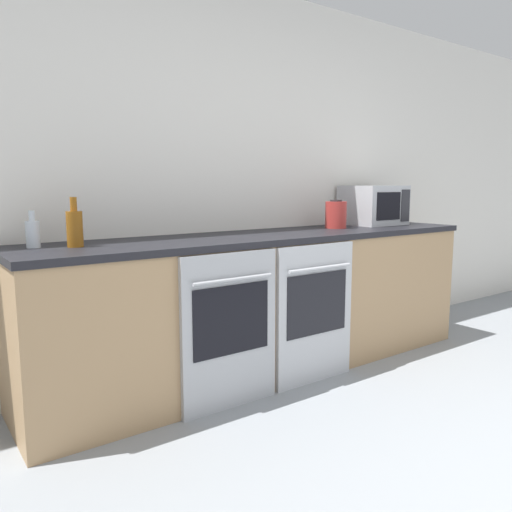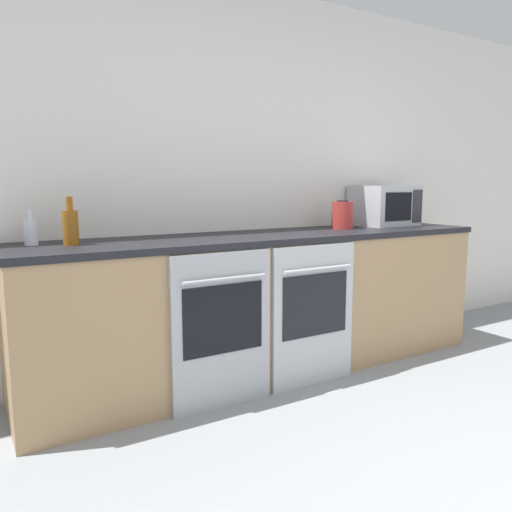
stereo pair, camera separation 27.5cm
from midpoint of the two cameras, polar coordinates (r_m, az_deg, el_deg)
wall_back at (r=3.58m, az=-4.24°, el=8.81°), size 10.00×0.06×2.60m
counter_back at (r=3.37m, az=-0.86°, el=-5.37°), size 3.25×0.68×0.94m
oven_left at (r=2.82m, az=-5.77°, el=-8.48°), size 0.61×0.06×0.89m
oven_right at (r=3.17m, az=4.35°, el=-6.55°), size 0.61×0.06×0.89m
microwave at (r=4.13m, az=11.41°, el=5.71°), size 0.45×0.38×0.31m
bottle_clear at (r=2.85m, az=-26.73°, el=2.33°), size 0.07×0.07×0.19m
bottle_amber at (r=2.79m, az=-22.71°, el=3.01°), size 0.08×0.08×0.26m
kettle at (r=3.74m, az=7.05°, el=4.71°), size 0.16×0.16×0.21m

